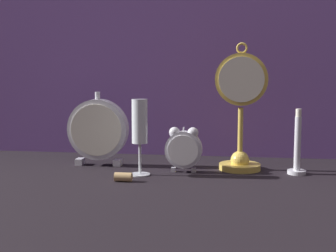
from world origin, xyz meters
The scene contains 8 objects.
ground_plane centered at (0.00, 0.00, 0.00)m, with size 4.00×4.00×0.00m, color black.
fabric_backdrop_drape centered at (0.00, 0.33, 0.39)m, with size 1.47×0.01×0.77m, color #6B478E.
pocket_watch_on_stand centered at (0.19, 0.13, 0.14)m, with size 0.14×0.11×0.34m.
alarm_clock_twin_bell centered at (0.04, 0.08, 0.07)m, with size 0.10×0.03×0.12m.
mantel_clock_silver centered at (-0.21, 0.13, 0.10)m, with size 0.17×0.04×0.21m.
champagne_flute centered at (-0.07, 0.03, 0.12)m, with size 0.05×0.05×0.19m.
brass_candlestick centered at (0.33, 0.10, 0.06)m, with size 0.05×0.05×0.17m.
wine_cork centered at (-0.09, -0.05, 0.01)m, with size 0.02×0.02×0.04m, color tan.
Camera 1 is at (0.17, -1.13, 0.27)m, focal length 50.00 mm.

